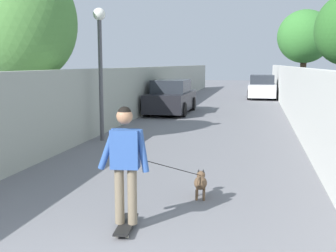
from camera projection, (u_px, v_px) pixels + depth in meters
The scene contains 11 objects.
ground_plane at pixel (212, 119), 16.97m from camera, with size 80.00×80.00×0.00m, color slate.
wall_left at pixel (122, 96), 15.56m from camera, with size 48.00×0.30×2.12m, color #999E93.
fence_right at pixel (299, 99), 14.20m from camera, with size 48.00×0.30×2.14m, color silver.
tree_right_far at pixel (305, 37), 20.42m from camera, with size 2.67×2.67×4.92m.
tree_left_distant at pixel (27, 23), 11.11m from camera, with size 2.69×2.69×4.97m.
lamp_post at pixel (100, 50), 11.84m from camera, with size 0.36×0.36×3.85m.
skateboard at pixel (126, 224), 5.69m from camera, with size 0.82×0.29×0.08m.
person_skateboarder at pixel (125, 156), 5.54m from camera, with size 0.26×0.72×1.63m.
dog at pixel (200, 182), 7.00m from camera, with size 1.86×0.96×1.06m.
car_near at pixel (171, 98), 18.92m from camera, with size 4.19×1.80×1.54m.
car_far at pixel (262, 88), 26.87m from camera, with size 3.88×1.80×1.54m.
Camera 1 is at (-2.82, -1.81, 2.28)m, focal length 43.89 mm.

